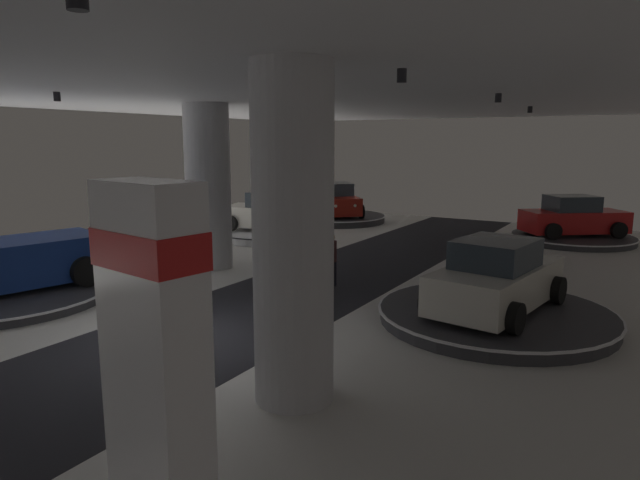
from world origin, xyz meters
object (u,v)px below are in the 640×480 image
column_right (293,237)px  display_platform_near_left (2,295)px  display_car_far_left (270,213)px  visitor_walking_near (331,256)px  brand_sign_pylon (156,374)px  display_car_deep_left (336,201)px  column_left (208,187)px  display_car_mid_right (496,278)px  display_platform_far_left (270,233)px  display_platform_deep_left (336,218)px  display_car_deep_right (573,217)px  display_platform_mid_right (495,315)px  display_platform_deep_right (572,238)px

column_right → display_platform_near_left: 10.41m
display_car_far_left → visitor_walking_near: 8.89m
display_car_far_left → brand_sign_pylon: bearing=-57.6°
display_platform_near_left → display_car_deep_left: bearing=88.6°
column_left → display_car_far_left: bearing=105.8°
column_left → display_car_mid_right: 10.14m
column_left → display_car_mid_right: column_left is taller
display_car_mid_right → display_platform_far_left: display_car_mid_right is taller
display_platform_near_left → display_car_far_left: (0.39, 11.94, 0.97)m
display_platform_near_left → display_car_deep_left: (0.43, 17.90, 0.98)m
display_car_deep_left → column_right: bearing=-62.9°
display_car_deep_left → display_platform_deep_left: bearing=-48.4°
brand_sign_pylon → visitor_walking_near: bearing=110.8°
display_car_mid_right → display_platform_near_left: size_ratio=0.78×
column_right → brand_sign_pylon: column_right is taller
display_car_deep_right → display_platform_far_left: bearing=-153.5°
column_left → display_platform_mid_right: 10.32m
display_platform_mid_right → display_platform_far_left: (-11.60, 6.99, 0.02)m
display_platform_far_left → display_car_far_left: 0.92m
display_platform_mid_right → visitor_walking_near: size_ratio=3.49×
column_right → display_car_deep_right: (2.08, 18.62, -1.71)m
column_left → display_platform_deep_left: (-1.58, 11.77, -2.55)m
display_car_mid_right → display_car_far_left: size_ratio=1.00×
brand_sign_pylon → display_platform_far_left: brand_sign_pylon is taller
display_platform_deep_left → display_car_far_left: bearing=-90.6°
display_car_deep_left → display_car_far_left: bearing=-90.4°
display_platform_mid_right → display_car_deep_left: 17.37m
display_car_deep_left → display_platform_deep_right: bearing=-0.5°
display_platform_mid_right → display_platform_far_left: display_platform_far_left is taller
display_platform_deep_right → display_car_deep_right: size_ratio=1.15×
display_car_deep_left → visitor_walking_near: display_car_deep_left is taller
brand_sign_pylon → display_car_deep_right: brand_sign_pylon is taller
display_car_deep_left → display_platform_deep_right: (11.71, -0.10, -0.97)m
display_platform_near_left → display_platform_deep_left: size_ratio=1.08×
display_platform_deep_left → display_platform_deep_right: 11.69m
display_car_mid_right → display_car_deep_left: (-11.53, 12.99, 0.05)m
display_platform_deep_left → display_platform_far_left: 5.95m
display_platform_near_left → brand_sign_pylon: bearing=-22.9°
brand_sign_pylon → display_platform_deep_right: bearing=86.9°
brand_sign_pylon → display_platform_near_left: size_ratio=0.69×
display_platform_deep_left → display_platform_far_left: display_platform_deep_left is taller
display_platform_deep_right → display_car_deep_right: display_car_deep_right is taller
brand_sign_pylon → display_car_deep_left: bearing=115.0°
brand_sign_pylon → display_platform_mid_right: 9.80m
display_platform_mid_right → display_platform_deep_right: size_ratio=1.09×
column_left → display_platform_far_left: (-1.67, 5.82, -2.56)m
display_car_deep_right → display_car_far_left: (-11.73, -5.85, 0.07)m
brand_sign_pylon → display_car_deep_left: (-10.49, 22.52, -0.90)m
column_right → display_car_deep_left: column_right is taller
display_platform_deep_left → display_platform_deep_right: display_platform_deep_left is taller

